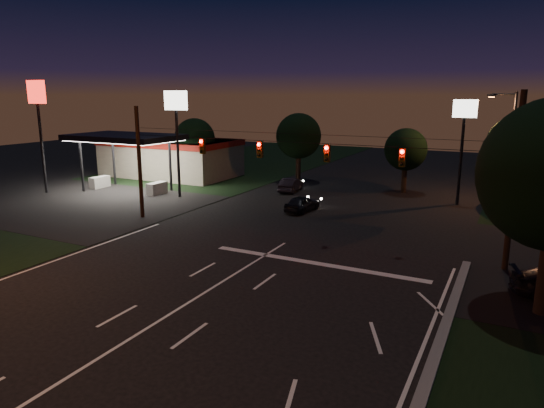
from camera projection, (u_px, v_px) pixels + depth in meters
The scene contains 17 objects.
ground at pixel (114, 349), 17.08m from camera, with size 140.00×140.00×0.00m, color black.
cross_street_left at pixel (76, 204), 39.83m from camera, with size 20.00×16.00×0.02m, color black.
stop_bar at pixel (315, 263), 25.75m from camera, with size 12.00×0.50×0.01m, color silver.
utility_pole_right at pixel (504, 270), 24.82m from camera, with size 0.30×0.30×9.00m, color black.
utility_pole_left at pixel (143, 217), 35.43m from camera, with size 0.28×0.28×8.00m, color black.
signal_span at pixel (292, 151), 28.88m from camera, with size 24.00×0.40×1.56m.
gas_station at pixel (168, 155), 52.64m from camera, with size 14.20×16.10×5.25m.
pole_sign_left_near at pixel (176, 116), 40.86m from camera, with size 2.20×0.30×9.10m.
pole_sign_left_far at pixel (38, 108), 42.55m from camera, with size 2.00×0.30×10.00m.
pole_sign_right at pixel (464, 127), 38.26m from camera, with size 1.80×0.30×8.40m.
street_light_right_far at pixel (508, 140), 38.79m from camera, with size 2.20×0.35×9.00m.
tree_far_a at pixel (195, 139), 50.28m from camera, with size 4.20×4.20×6.42m.
tree_far_b at pixel (299, 137), 49.27m from camera, with size 4.60×4.60×6.98m.
tree_far_c at pixel (406, 150), 43.68m from camera, with size 3.80×3.80×5.86m.
tree_far_d at pixel (518, 146), 37.78m from camera, with size 4.80×4.80×7.30m.
car_oncoming_a at pixel (302, 203), 37.13m from camera, with size 1.46×3.62×1.23m, color black.
car_oncoming_b at pixel (291, 185), 44.77m from camera, with size 1.34×3.83×1.26m, color black.
Camera 1 is at (12.00, -11.33, 8.74)m, focal length 32.00 mm.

